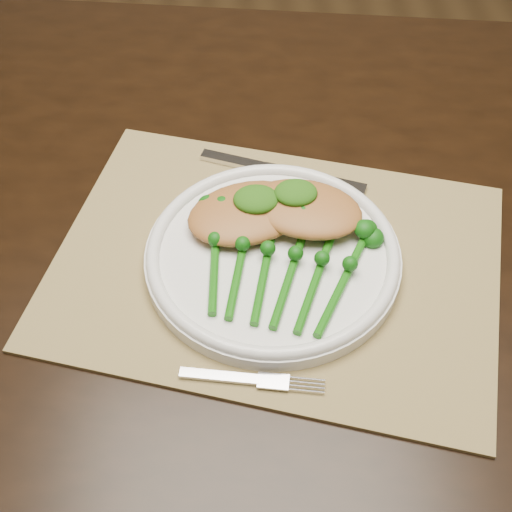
{
  "coord_description": "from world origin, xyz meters",
  "views": [
    {
      "loc": [
        -0.09,
        -0.69,
        1.38
      ],
      "look_at": [
        -0.08,
        -0.17,
        0.78
      ],
      "focal_mm": 50.0,
      "sensor_mm": 36.0,
      "label": 1
    }
  ],
  "objects_px": {
    "dining_table": "(258,363)",
    "dinner_plate": "(273,255)",
    "chicken_fillet_left": "(247,213)",
    "placemat": "(276,263)",
    "broccolini_bundle": "(277,272)"
  },
  "relations": [
    {
      "from": "dining_table",
      "to": "dinner_plate",
      "type": "bearing_deg",
      "value": -76.16
    },
    {
      "from": "dining_table",
      "to": "chicken_fillet_left",
      "type": "height_order",
      "value": "chicken_fillet_left"
    },
    {
      "from": "dining_table",
      "to": "dinner_plate",
      "type": "relative_size",
      "value": 5.8
    },
    {
      "from": "dinner_plate",
      "to": "broccolini_bundle",
      "type": "relative_size",
      "value": 1.31
    },
    {
      "from": "broccolini_bundle",
      "to": "dinner_plate",
      "type": "bearing_deg",
      "value": 111.91
    },
    {
      "from": "placemat",
      "to": "broccolini_bundle",
      "type": "height_order",
      "value": "broccolini_bundle"
    },
    {
      "from": "chicken_fillet_left",
      "to": "dinner_plate",
      "type": "bearing_deg",
      "value": -79.44
    },
    {
      "from": "broccolini_bundle",
      "to": "chicken_fillet_left",
      "type": "bearing_deg",
      "value": 126.43
    },
    {
      "from": "dining_table",
      "to": "placemat",
      "type": "distance_m",
      "value": 0.39
    },
    {
      "from": "broccolini_bundle",
      "to": "placemat",
      "type": "bearing_deg",
      "value": 104.66
    },
    {
      "from": "dining_table",
      "to": "dinner_plate",
      "type": "distance_m",
      "value": 0.4
    },
    {
      "from": "chicken_fillet_left",
      "to": "broccolini_bundle",
      "type": "bearing_deg",
      "value": -87.55
    },
    {
      "from": "dining_table",
      "to": "chicken_fillet_left",
      "type": "bearing_deg",
      "value": -100.31
    },
    {
      "from": "placemat",
      "to": "dinner_plate",
      "type": "distance_m",
      "value": 0.02
    },
    {
      "from": "placemat",
      "to": "dinner_plate",
      "type": "bearing_deg",
      "value": -158.48
    }
  ]
}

